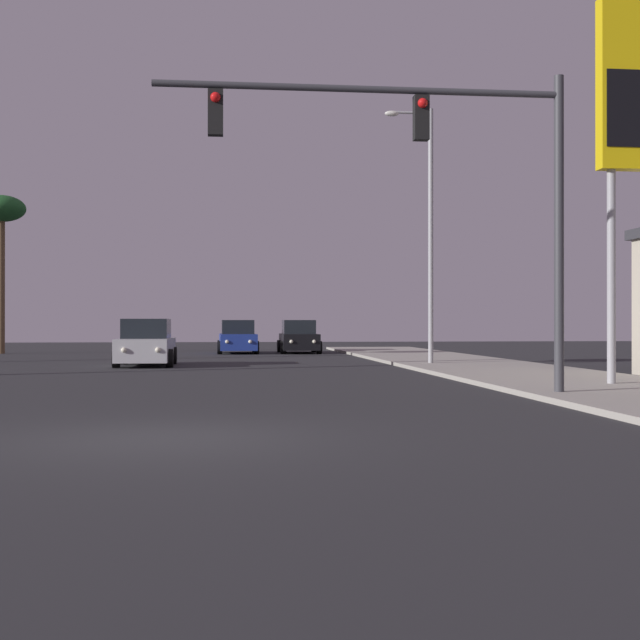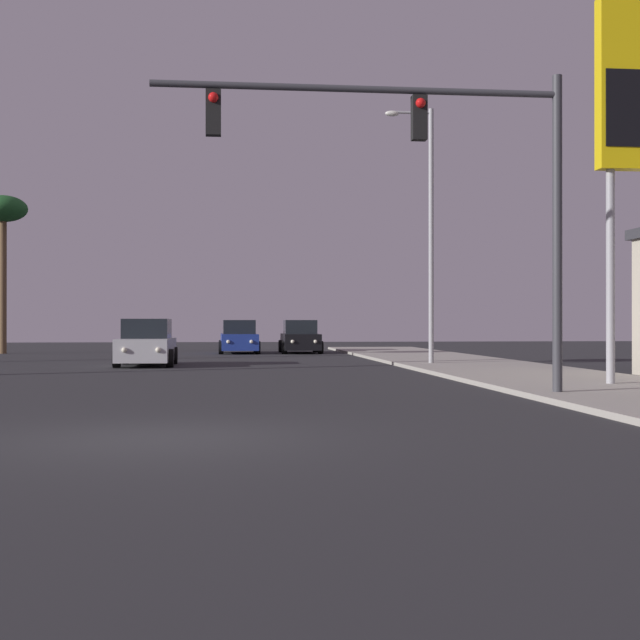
% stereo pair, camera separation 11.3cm
% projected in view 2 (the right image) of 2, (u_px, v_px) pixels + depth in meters
% --- Properties ---
extents(ground_plane, '(120.00, 120.00, 0.00)m').
position_uv_depth(ground_plane, '(156.00, 438.00, 11.78)').
color(ground_plane, '#28282B').
extents(sidewalk_right, '(5.00, 60.00, 0.12)m').
position_uv_depth(sidewalk_right, '(562.00, 380.00, 22.75)').
color(sidewalk_right, '#9E998E').
rests_on(sidewalk_right, ground).
extents(car_black, '(2.04, 4.32, 1.68)m').
position_uv_depth(car_black, '(300.00, 338.00, 45.35)').
color(car_black, black).
rests_on(car_black, ground).
extents(car_silver, '(2.04, 4.33, 1.68)m').
position_uv_depth(car_silver, '(147.00, 344.00, 31.83)').
color(car_silver, '#B7B7BC').
rests_on(car_silver, ground).
extents(car_blue, '(2.04, 4.32, 1.68)m').
position_uv_depth(car_blue, '(239.00, 338.00, 45.05)').
color(car_blue, navy).
rests_on(car_blue, ground).
extents(traffic_light_mast, '(8.35, 0.36, 6.50)m').
position_uv_depth(traffic_light_mast, '(441.00, 162.00, 17.99)').
color(traffic_light_mast, '#38383D').
rests_on(traffic_light_mast, sidewalk_right).
extents(street_lamp, '(1.74, 0.24, 9.00)m').
position_uv_depth(street_lamp, '(427.00, 222.00, 31.47)').
color(street_lamp, '#99999E').
rests_on(street_lamp, sidewalk_right).
extents(gas_station_sign, '(2.00, 0.42, 9.00)m').
position_uv_depth(gas_station_sign, '(639.00, 106.00, 20.85)').
color(gas_station_sign, '#99999E').
rests_on(gas_station_sign, sidewalk_right).
extents(palm_tree_far, '(2.40, 2.40, 7.92)m').
position_uv_depth(palm_tree_far, '(3.00, 217.00, 44.52)').
color(palm_tree_far, brown).
rests_on(palm_tree_far, ground).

